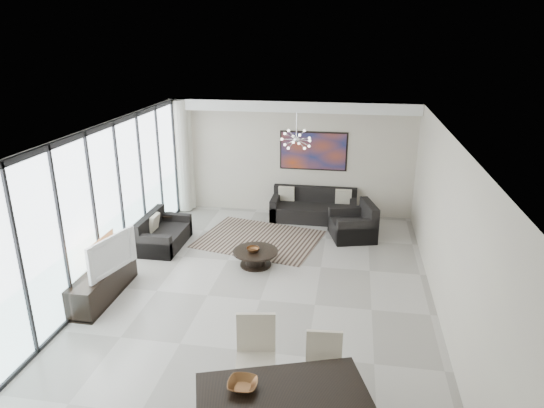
% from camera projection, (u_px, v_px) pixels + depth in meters
% --- Properties ---
extents(room_shell, '(6.00, 9.00, 2.90)m').
position_uv_depth(room_shell, '(287.00, 225.00, 7.94)').
color(room_shell, '#A8A39B').
rests_on(room_shell, ground).
extents(window_wall, '(0.37, 8.95, 2.90)m').
position_uv_depth(window_wall, '(99.00, 212.00, 8.45)').
color(window_wall, silver).
rests_on(window_wall, floor).
extents(soffit, '(5.98, 0.40, 0.26)m').
position_uv_depth(soffit, '(293.00, 106.00, 11.56)').
color(soffit, white).
rests_on(soffit, room_shell).
extents(painting, '(1.68, 0.04, 0.98)m').
position_uv_depth(painting, '(313.00, 151.00, 12.02)').
color(painting, '#A23B16').
rests_on(painting, room_shell).
extents(chandelier, '(0.66, 0.66, 0.71)m').
position_uv_depth(chandelier, '(296.00, 139.00, 9.98)').
color(chandelier, silver).
rests_on(chandelier, room_shell).
extents(rug, '(2.95, 2.49, 0.01)m').
position_uv_depth(rug, '(259.00, 239.00, 10.99)').
color(rug, black).
rests_on(rug, floor).
extents(coffee_table, '(0.91, 0.91, 0.32)m').
position_uv_depth(coffee_table, '(256.00, 257.00, 9.71)').
color(coffee_table, black).
rests_on(coffee_table, floor).
extents(bowl_coffee, '(0.27, 0.27, 0.08)m').
position_uv_depth(bowl_coffee, '(253.00, 250.00, 9.62)').
color(bowl_coffee, brown).
rests_on(bowl_coffee, coffee_table).
extents(sofa_main, '(2.10, 0.86, 0.76)m').
position_uv_depth(sofa_main, '(314.00, 209.00, 12.10)').
color(sofa_main, black).
rests_on(sofa_main, floor).
extents(loveseat, '(0.80, 1.43, 0.71)m').
position_uv_depth(loveseat, '(162.00, 236.00, 10.58)').
color(loveseat, black).
rests_on(loveseat, floor).
extents(armchair, '(1.15, 1.18, 0.82)m').
position_uv_depth(armchair, '(354.00, 226.00, 11.00)').
color(armchair, black).
rests_on(armchair, floor).
extents(side_table, '(0.35, 0.35, 0.49)m').
position_uv_depth(side_table, '(168.00, 221.00, 11.19)').
color(side_table, black).
rests_on(side_table, floor).
extents(tv_console, '(0.49, 1.74, 0.54)m').
position_uv_depth(tv_console, '(103.00, 283.00, 8.52)').
color(tv_console, black).
rests_on(tv_console, floor).
extents(television, '(0.43, 1.13, 0.65)m').
position_uv_depth(television, '(107.00, 253.00, 8.29)').
color(television, gray).
rests_on(television, tv_console).
extents(dining_table, '(2.05, 1.46, 0.77)m').
position_uv_depth(dining_table, '(282.00, 399.00, 5.26)').
color(dining_table, black).
rests_on(dining_table, floor).
extents(dining_chair_nw, '(0.58, 0.58, 1.08)m').
position_uv_depth(dining_chair_nw, '(256.00, 350.00, 6.16)').
color(dining_chair_nw, beige).
rests_on(dining_chair_nw, floor).
extents(dining_chair_ne, '(0.48, 0.48, 0.98)m').
position_uv_depth(dining_chair_ne, '(324.00, 365.00, 5.98)').
color(dining_chair_ne, beige).
rests_on(dining_chair_ne, floor).
extents(bowl_dining, '(0.33, 0.33, 0.08)m').
position_uv_depth(bowl_dining, '(243.00, 385.00, 5.28)').
color(bowl_dining, brown).
rests_on(bowl_dining, dining_table).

